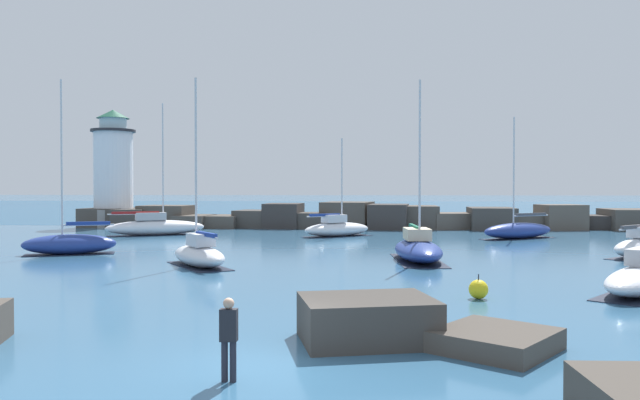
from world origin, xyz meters
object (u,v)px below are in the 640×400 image
at_px(mooring_buoy_orange_near, 478,289).
at_px(person_on_rocks, 229,335).
at_px(lighthouse, 113,177).
at_px(sailboat_moored_7, 70,243).
at_px(sailboat_moored_0, 518,230).
at_px(sailboat_moored_6, 418,249).
at_px(sailboat_moored_8, 199,254).
at_px(sailboat_moored_1, 337,228).
at_px(sailboat_moored_3, 155,226).

distance_m(mooring_buoy_orange_near, person_on_rocks, 12.35).
relative_size(lighthouse, sailboat_moored_7, 1.14).
bearing_deg(sailboat_moored_0, person_on_rocks, -111.35).
bearing_deg(sailboat_moored_6, sailboat_moored_0, 59.75).
xyz_separation_m(lighthouse, sailboat_moored_8, (17.68, -31.14, -4.48)).
bearing_deg(sailboat_moored_7, sailboat_moored_6, -4.38).
distance_m(sailboat_moored_1, sailboat_moored_6, 17.47).
distance_m(sailboat_moored_6, sailboat_moored_8, 11.89).
distance_m(sailboat_moored_7, person_on_rocks, 28.02).
relative_size(lighthouse, sailboat_moored_0, 1.26).
distance_m(sailboat_moored_0, sailboat_moored_7, 32.93).
height_order(lighthouse, sailboat_moored_7, lighthouse).
height_order(sailboat_moored_0, sailboat_moored_6, sailboat_moored_6).
relative_size(sailboat_moored_7, person_on_rocks, 5.98).
bearing_deg(mooring_buoy_orange_near, sailboat_moored_1, 103.21).
bearing_deg(sailboat_moored_0, sailboat_moored_8, -137.23).
height_order(sailboat_moored_0, mooring_buoy_orange_near, sailboat_moored_0).
relative_size(sailboat_moored_0, mooring_buoy_orange_near, 10.59).
distance_m(sailboat_moored_1, sailboat_moored_7, 21.53).
bearing_deg(lighthouse, sailboat_moored_0, -17.76).
xyz_separation_m(sailboat_moored_6, sailboat_moored_8, (-11.39, -3.39, -0.01)).
bearing_deg(sailboat_moored_1, sailboat_moored_8, -106.77).
height_order(lighthouse, sailboat_moored_1, lighthouse).
distance_m(sailboat_moored_8, person_on_rocks, 19.46).
relative_size(sailboat_moored_1, sailboat_moored_7, 0.77).
relative_size(sailboat_moored_1, sailboat_moored_6, 0.82).
bearing_deg(sailboat_moored_7, sailboat_moored_8, -27.97).
bearing_deg(sailboat_moored_1, mooring_buoy_orange_near, -76.79).
distance_m(sailboat_moored_7, sailboat_moored_8, 10.62).
relative_size(lighthouse, sailboat_moored_1, 1.49).
xyz_separation_m(sailboat_moored_0, sailboat_moored_3, (-29.79, 1.05, 0.09)).
height_order(sailboat_moored_7, person_on_rocks, sailboat_moored_7).
distance_m(sailboat_moored_3, sailboat_moored_7, 14.99).
distance_m(sailboat_moored_0, person_on_rocks, 40.26).
bearing_deg(sailboat_moored_8, sailboat_moored_7, 152.03).
relative_size(lighthouse, sailboat_moored_3, 1.08).
bearing_deg(sailboat_moored_7, sailboat_moored_0, 25.04).
bearing_deg(sailboat_moored_8, mooring_buoy_orange_near, -33.32).
bearing_deg(sailboat_moored_1, lighthouse, 154.87).
bearing_deg(lighthouse, sailboat_moored_7, -72.39).
distance_m(sailboat_moored_0, sailboat_moored_8, 27.86).
relative_size(sailboat_moored_1, sailboat_moored_8, 0.83).
distance_m(sailboat_moored_0, mooring_buoy_orange_near, 28.35).
bearing_deg(sailboat_moored_0, mooring_buoy_orange_near, -105.90).
height_order(mooring_buoy_orange_near, person_on_rocks, person_on_rocks).
xyz_separation_m(sailboat_moored_1, sailboat_moored_7, (-15.41, -15.03, -0.01)).
distance_m(sailboat_moored_6, mooring_buoy_orange_near, 11.81).
relative_size(sailboat_moored_7, mooring_buoy_orange_near, 11.68).
height_order(sailboat_moored_7, mooring_buoy_orange_near, sailboat_moored_7).
relative_size(sailboat_moored_1, mooring_buoy_orange_near, 8.98).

